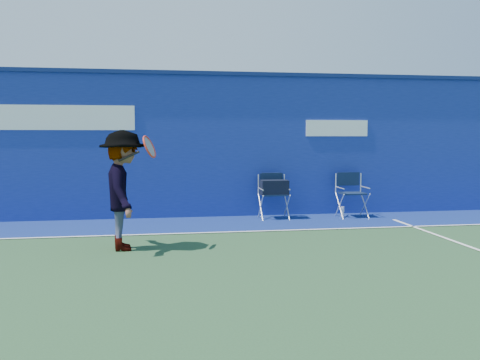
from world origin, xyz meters
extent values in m
plane|color=#244526|center=(0.00, 0.00, 0.00)|extent=(80.00, 80.00, 0.00)
cube|color=navy|center=(0.00, 5.20, 1.50)|extent=(24.00, 0.40, 3.00)
cube|color=navy|center=(0.00, 5.20, 3.04)|extent=(24.00, 0.50, 0.08)
cube|color=white|center=(-3.00, 4.99, 2.10)|extent=(4.50, 0.02, 0.50)
cube|color=white|center=(3.60, 4.99, 1.90)|extent=(1.40, 0.02, 0.35)
cube|color=navy|center=(0.00, 4.10, 0.00)|extent=(24.00, 1.80, 0.01)
cube|color=white|center=(0.00, 3.20, 0.01)|extent=(24.00, 0.06, 0.01)
cube|color=#0E1B36|center=(2.09, 4.56, 0.51)|extent=(0.49, 0.42, 0.03)
cube|color=silver|center=(2.09, 4.81, 0.71)|extent=(0.56, 0.02, 0.41)
cube|color=#0E1B36|center=(2.09, 4.81, 0.80)|extent=(0.49, 0.03, 0.29)
cube|color=black|center=(2.09, 4.53, 0.66)|extent=(0.56, 0.33, 0.31)
cube|color=#0E1B36|center=(2.09, 4.81, 0.84)|extent=(0.41, 0.06, 0.22)
cube|color=#0E1B36|center=(3.79, 4.49, 0.51)|extent=(0.50, 0.42, 0.03)
cube|color=silver|center=(3.79, 4.74, 0.72)|extent=(0.57, 0.02, 0.41)
cube|color=#0E1B36|center=(3.79, 4.74, 0.80)|extent=(0.50, 0.03, 0.29)
cylinder|color=silver|center=(3.59, 4.52, 0.12)|extent=(0.07, 0.07, 0.23)
imported|color=#EA4738|center=(-0.80, 2.12, 0.91)|extent=(0.81, 1.25, 1.82)
torus|color=red|center=(-0.40, 2.00, 1.57)|extent=(0.27, 0.40, 0.35)
cylinder|color=gray|center=(-0.40, 2.00, 1.57)|extent=(0.21, 0.34, 0.29)
cylinder|color=black|center=(-0.70, 1.91, 1.44)|extent=(0.32, 0.13, 0.17)
camera|label=1|loc=(-0.26, -5.71, 1.74)|focal=38.00mm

